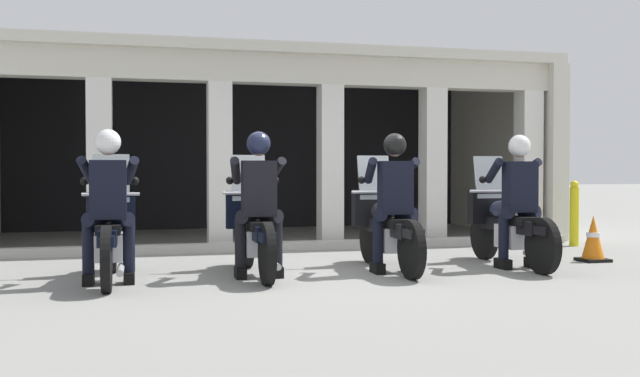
{
  "coord_description": "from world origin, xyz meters",
  "views": [
    {
      "loc": [
        -2.02,
        -7.94,
        1.17
      ],
      "look_at": [
        0.0,
        0.09,
        0.95
      ],
      "focal_mm": 40.21,
      "sensor_mm": 36.0,
      "label": 1
    }
  ],
  "objects_px": {
    "motorcycle_far_left": "(110,233)",
    "police_officer_far_right": "(518,189)",
    "motorcycle_far_right": "(506,224)",
    "motorcycle_center_right": "(386,227)",
    "police_officer_center_left": "(258,191)",
    "bollard_kerbside": "(574,213)",
    "police_officer_center_right": "(394,190)",
    "police_officer_far_left": "(108,193)",
    "traffic_cone_flank": "(593,239)",
    "motorcycle_center_left": "(255,230)"
  },
  "relations": [
    {
      "from": "motorcycle_far_left",
      "to": "police_officer_far_right",
      "type": "distance_m",
      "value": 4.7
    },
    {
      "from": "motorcycle_far_right",
      "to": "motorcycle_center_right",
      "type": "bearing_deg",
      "value": -177.46
    },
    {
      "from": "police_officer_center_left",
      "to": "bollard_kerbside",
      "type": "relative_size",
      "value": 1.58
    },
    {
      "from": "motorcycle_far_right",
      "to": "bollard_kerbside",
      "type": "distance_m",
      "value": 2.75
    },
    {
      "from": "motorcycle_center_right",
      "to": "police_officer_far_right",
      "type": "xyz_separation_m",
      "value": [
        1.56,
        -0.29,
        0.44
      ]
    },
    {
      "from": "police_officer_center_right",
      "to": "police_officer_far_right",
      "type": "relative_size",
      "value": 1.0
    },
    {
      "from": "motorcycle_far_left",
      "to": "police_officer_center_right",
      "type": "relative_size",
      "value": 1.29
    },
    {
      "from": "police_officer_center_left",
      "to": "motorcycle_far_right",
      "type": "relative_size",
      "value": 0.78
    },
    {
      "from": "police_officer_far_left",
      "to": "motorcycle_center_right",
      "type": "xyz_separation_m",
      "value": [
        3.12,
        0.34,
        -0.44
      ]
    },
    {
      "from": "motorcycle_far_right",
      "to": "traffic_cone_flank",
      "type": "xyz_separation_m",
      "value": [
        1.26,
        0.06,
        -0.21
      ]
    },
    {
      "from": "police_officer_far_left",
      "to": "bollard_kerbside",
      "type": "bearing_deg",
      "value": 20.65
    },
    {
      "from": "police_officer_far_left",
      "to": "traffic_cone_flank",
      "type": "height_order",
      "value": "police_officer_far_left"
    },
    {
      "from": "motorcycle_center_right",
      "to": "police_officer_far_right",
      "type": "bearing_deg",
      "value": -9.09
    },
    {
      "from": "motorcycle_center_left",
      "to": "motorcycle_far_right",
      "type": "distance_m",
      "value": 3.11
    },
    {
      "from": "police_officer_center_right",
      "to": "motorcycle_far_right",
      "type": "bearing_deg",
      "value": 11.55
    },
    {
      "from": "motorcycle_center_left",
      "to": "bollard_kerbside",
      "type": "xyz_separation_m",
      "value": [
        5.23,
        1.75,
        -0.0
      ]
    },
    {
      "from": "traffic_cone_flank",
      "to": "bollard_kerbside",
      "type": "xyz_separation_m",
      "value": [
        0.86,
        1.7,
        0.21
      ]
    },
    {
      "from": "police_officer_far_right",
      "to": "bollard_kerbside",
      "type": "distance_m",
      "value": 2.97
    },
    {
      "from": "police_officer_far_left",
      "to": "police_officer_center_right",
      "type": "height_order",
      "value": "same"
    },
    {
      "from": "bollard_kerbside",
      "to": "police_officer_far_left",
      "type": "bearing_deg",
      "value": -162.89
    },
    {
      "from": "motorcycle_far_left",
      "to": "traffic_cone_flank",
      "type": "xyz_separation_m",
      "value": [
        5.93,
        0.1,
        -0.21
      ]
    },
    {
      "from": "police_officer_center_right",
      "to": "motorcycle_far_left",
      "type": "bearing_deg",
      "value": 177.54
    },
    {
      "from": "police_officer_center_left",
      "to": "motorcycle_far_right",
      "type": "distance_m",
      "value": 3.16
    },
    {
      "from": "motorcycle_center_right",
      "to": "police_officer_center_left",
      "type": "bearing_deg",
      "value": -168.07
    },
    {
      "from": "traffic_cone_flank",
      "to": "bollard_kerbside",
      "type": "bearing_deg",
      "value": 63.2
    },
    {
      "from": "motorcycle_far_left",
      "to": "police_officer_center_right",
      "type": "xyz_separation_m",
      "value": [
        3.11,
        -0.22,
        0.44
      ]
    },
    {
      "from": "police_officer_center_right",
      "to": "motorcycle_far_right",
      "type": "xyz_separation_m",
      "value": [
        1.56,
        0.27,
        -0.44
      ]
    },
    {
      "from": "motorcycle_far_left",
      "to": "motorcycle_far_right",
      "type": "relative_size",
      "value": 1.0
    },
    {
      "from": "motorcycle_center_right",
      "to": "bollard_kerbside",
      "type": "bearing_deg",
      "value": 27.08
    },
    {
      "from": "police_officer_far_left",
      "to": "traffic_cone_flank",
      "type": "distance_m",
      "value": 5.98
    },
    {
      "from": "police_officer_far_left",
      "to": "bollard_kerbside",
      "type": "relative_size",
      "value": 1.58
    },
    {
      "from": "bollard_kerbside",
      "to": "traffic_cone_flank",
      "type": "bearing_deg",
      "value": -116.8
    },
    {
      "from": "motorcycle_center_left",
      "to": "motorcycle_center_right",
      "type": "xyz_separation_m",
      "value": [
        1.56,
        -0.0,
        0.0
      ]
    },
    {
      "from": "motorcycle_center_left",
      "to": "bollard_kerbside",
      "type": "distance_m",
      "value": 5.51
    },
    {
      "from": "motorcycle_far_right",
      "to": "traffic_cone_flank",
      "type": "relative_size",
      "value": 3.46
    },
    {
      "from": "police_officer_center_right",
      "to": "bollard_kerbside",
      "type": "distance_m",
      "value": 4.22
    },
    {
      "from": "police_officer_center_left",
      "to": "police_officer_far_left",
      "type": "bearing_deg",
      "value": -169.64
    },
    {
      "from": "motorcycle_far_left",
      "to": "police_officer_far_left",
      "type": "xyz_separation_m",
      "value": [
        -0.0,
        -0.28,
        0.44
      ]
    },
    {
      "from": "police_officer_center_right",
      "to": "motorcycle_far_right",
      "type": "distance_m",
      "value": 1.64
    },
    {
      "from": "police_officer_far_left",
      "to": "police_officer_center_left",
      "type": "distance_m",
      "value": 1.56
    },
    {
      "from": "police_officer_center_right",
      "to": "bollard_kerbside",
      "type": "xyz_separation_m",
      "value": [
        3.67,
        2.03,
        -0.44
      ]
    },
    {
      "from": "motorcycle_far_left",
      "to": "police_officer_center_right",
      "type": "height_order",
      "value": "police_officer_center_right"
    },
    {
      "from": "motorcycle_far_left",
      "to": "police_officer_center_left",
      "type": "height_order",
      "value": "police_officer_center_left"
    },
    {
      "from": "police_officer_far_right",
      "to": "bollard_kerbside",
      "type": "height_order",
      "value": "police_officer_far_right"
    },
    {
      "from": "police_officer_far_right",
      "to": "traffic_cone_flank",
      "type": "relative_size",
      "value": 2.69
    },
    {
      "from": "police_officer_center_right",
      "to": "police_officer_far_right",
      "type": "bearing_deg",
      "value": 1.23
    },
    {
      "from": "motorcycle_far_left",
      "to": "traffic_cone_flank",
      "type": "relative_size",
      "value": 3.46
    },
    {
      "from": "police_officer_center_left",
      "to": "motorcycle_center_right",
      "type": "height_order",
      "value": "police_officer_center_left"
    },
    {
      "from": "motorcycle_far_left",
      "to": "police_officer_far_left",
      "type": "distance_m",
      "value": 0.52
    },
    {
      "from": "police_officer_far_right",
      "to": "motorcycle_far_right",
      "type": "bearing_deg",
      "value": 92.7
    }
  ]
}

